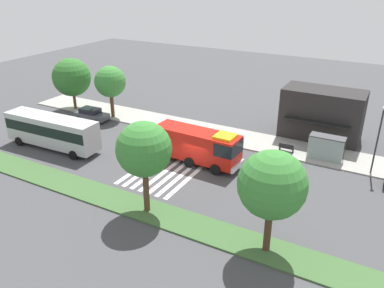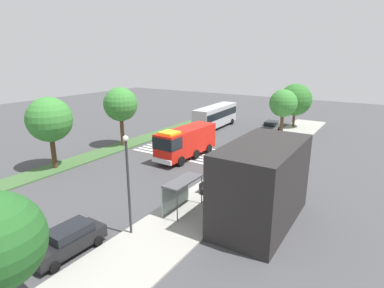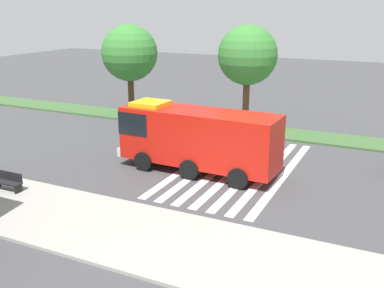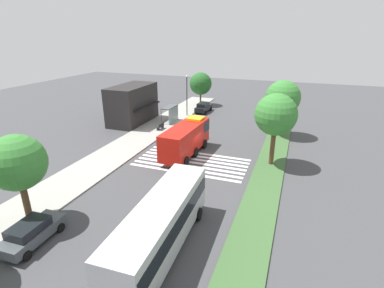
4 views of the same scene
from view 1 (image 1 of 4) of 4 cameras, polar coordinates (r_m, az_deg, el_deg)
The scene contains 15 objects.
ground_plane at distance 38.21m, azimuth 0.30°, elevation -3.74°, with size 120.00×120.00×0.00m, color #424244.
sidewalk at distance 45.75m, azimuth 5.87°, elevation 1.12°, with size 60.00×5.04×0.14m, color #9E9B93.
median_strip at distance 32.20m, azimuth -6.86°, elevation -9.63°, with size 60.00×3.00×0.14m, color #3D6033.
crosswalk at distance 39.21m, azimuth -2.58°, elevation -2.99°, with size 5.85×12.15×0.01m.
fire_truck at distance 38.46m, azimuth 1.16°, elevation -0.16°, with size 9.21×3.17×3.73m.
parked_car_west at distance 52.13m, azimuth -14.65°, elevation 4.29°, with size 4.59×2.21×1.64m.
transit_bus at distance 44.60m, azimuth -20.03°, elevation 1.99°, with size 11.43×3.18×3.63m.
bus_stop_shelter at distance 41.42m, azimuth 19.26°, elevation 0.02°, with size 3.50×1.40×2.46m.
bench_near_shelter at distance 42.63m, azimuth 13.79°, elevation -0.51°, with size 1.60×0.50×0.90m.
street_lamp at distance 39.50m, azimuth 25.86°, elevation 1.18°, with size 0.36×0.36×6.74m.
storefront_building at distance 46.69m, azimuth 18.63°, elevation 4.17°, with size 8.87×5.24×5.83m.
sidewalk_tree_far_west at distance 56.00m, azimuth -17.37°, elevation 9.38°, with size 5.20×5.20×7.08m.
sidewalk_tree_west at distance 51.38m, azimuth -12.01°, elevation 8.97°, with size 4.03×4.03×6.77m.
median_tree_far_west at distance 29.43m, azimuth -7.13°, elevation -0.82°, with size 4.32×4.32×7.61m.
median_tree_west at distance 25.52m, azimuth 11.77°, elevation -5.96°, with size 4.58×4.58×7.48m.
Camera 1 is at (16.16, -29.64, 17.90)m, focal length 36.07 mm.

